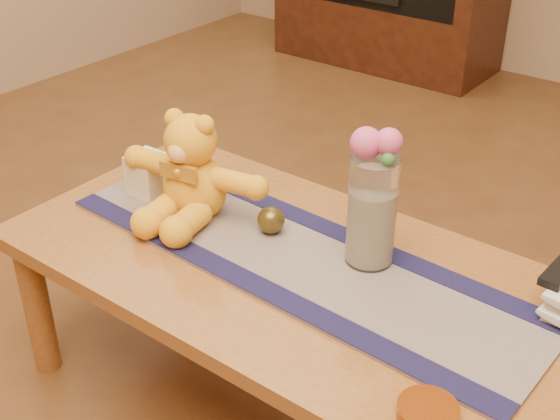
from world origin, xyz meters
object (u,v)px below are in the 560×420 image
Objects in this scene: pillar_candle at (148,174)px; bronze_ball at (271,220)px; teddy_bear at (194,166)px; book_bottom at (559,294)px; glass_vase at (372,211)px; amber_dish at (428,412)px.

pillar_candle is 0.38m from bronze_ball.
teddy_bear is at bearing -169.75° from bronze_ball.
teddy_bear is 0.90m from book_bottom.
teddy_bear is 1.72× the size of book_bottom.
book_bottom is at bearing 4.06° from teddy_bear.
teddy_bear reaches higher than pillar_candle.
teddy_bear is 1.47× the size of glass_vase.
glass_vase is 0.27m from bronze_ball.
teddy_bear reaches higher than amber_dish.
amber_dish is (0.59, -0.30, -0.03)m from bronze_ball.
pillar_candle is at bearing 164.68° from amber_dish.
pillar_candle is at bearing -174.11° from bronze_ball.
glass_vase is (0.63, 0.08, 0.08)m from pillar_candle.
book_bottom is 2.04× the size of amber_dish.
teddy_bear reaches higher than bronze_ball.
glass_vase is 2.38× the size of amber_dish.
teddy_bear is at bearing -165.82° from book_bottom.
glass_vase is at bearing 0.01° from teddy_bear.
glass_vase is at bearing 7.37° from pillar_candle.
glass_vase reaches higher than book_bottom.
book_bottom is at bearing 82.69° from amber_dish.
pillar_candle is 0.48× the size of book_bottom.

